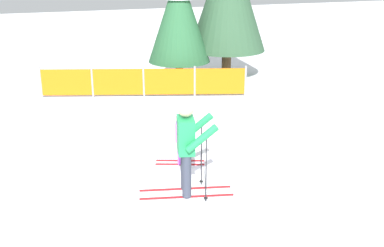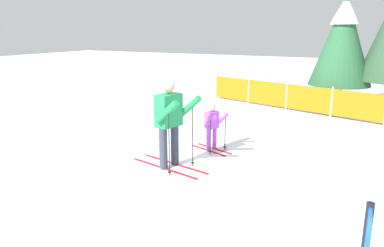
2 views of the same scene
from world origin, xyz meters
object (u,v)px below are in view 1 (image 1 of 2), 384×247
Objects in this scene: skier_child at (181,135)px; safety_fence at (144,82)px; skier_adult at (187,138)px; conifer_far at (179,14)px.

skier_child is 4.94m from safety_fence.
safety_fence is at bearing 96.57° from skier_adult.
skier_adult is at bearing -82.64° from skier_child.
conifer_far is (1.83, 5.96, 1.64)m from skier_child.
skier_adult is 0.30× the size of safety_fence.
safety_fence is 1.59× the size of conifer_far.
skier_child is (0.28, 1.29, -0.43)m from skier_adult.
skier_adult is 0.48× the size of conifer_far.
skier_child reaches higher than safety_fence.
safety_fence is at bearing 105.08° from skier_child.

